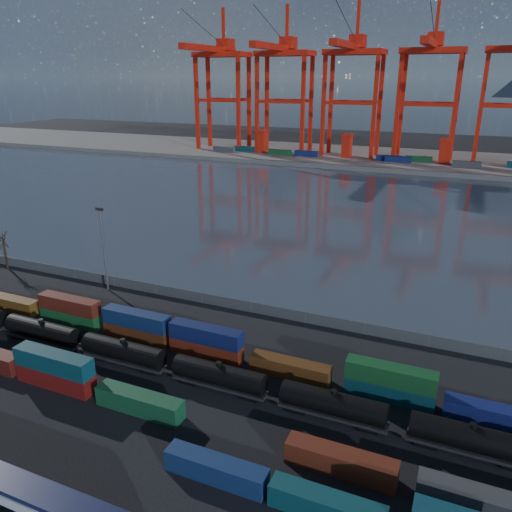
% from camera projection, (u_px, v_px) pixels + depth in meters
% --- Properties ---
extents(ground, '(700.00, 700.00, 0.00)m').
position_uv_depth(ground, '(164.00, 401.00, 64.41)').
color(ground, black).
rests_on(ground, ground).
extents(harbor_water, '(700.00, 700.00, 0.00)m').
position_uv_depth(harbor_water, '(352.00, 211.00, 155.06)').
color(harbor_water, '#333E4A').
rests_on(harbor_water, ground).
extents(far_quay, '(700.00, 70.00, 2.00)m').
position_uv_depth(far_quay, '(401.00, 159.00, 245.37)').
color(far_quay, '#514F4C').
rests_on(far_quay, ground).
extents(distant_mountains, '(2470.00, 1100.00, 520.00)m').
position_uv_depth(distant_mountains, '(508.00, 5.00, 1347.46)').
color(distant_mountains, '#1E2630').
rests_on(distant_mountains, ground).
extents(container_row_south, '(138.74, 2.28, 4.86)m').
position_uv_depth(container_row_south, '(203.00, 460.00, 51.90)').
color(container_row_south, '#383C3D').
rests_on(container_row_south, ground).
extents(container_row_mid, '(140.83, 2.41, 5.13)m').
position_uv_depth(container_row_mid, '(134.00, 398.00, 62.18)').
color(container_row_mid, '#36383A').
rests_on(container_row_mid, ground).
extents(container_row_north, '(139.83, 2.32, 4.95)m').
position_uv_depth(container_row_north, '(202.00, 344.00, 74.33)').
color(container_row_north, navy).
rests_on(container_row_north, ground).
extents(tanker_string, '(121.95, 2.89, 4.14)m').
position_uv_depth(tanker_string, '(169.00, 363.00, 69.04)').
color(tanker_string, black).
rests_on(tanker_string, ground).
extents(waterfront_fence, '(160.12, 0.12, 2.20)m').
position_uv_depth(waterfront_fence, '(252.00, 307.00, 88.24)').
color(waterfront_fence, '#595B5E').
rests_on(waterfront_fence, ground).
extents(bare_tree, '(2.22, 2.27, 8.42)m').
position_uv_depth(bare_tree, '(5.00, 250.00, 107.72)').
color(bare_tree, black).
rests_on(bare_tree, ground).
extents(yard_light_mast, '(1.60, 0.40, 16.60)m').
position_uv_depth(yard_light_mast, '(103.00, 245.00, 94.90)').
color(yard_light_mast, slate).
rests_on(yard_light_mast, ground).
extents(gantry_cranes, '(202.92, 53.60, 72.58)m').
position_uv_depth(gantry_cranes, '(391.00, 65.00, 227.43)').
color(gantry_cranes, red).
rests_on(gantry_cranes, ground).
extents(quay_containers, '(172.58, 10.99, 2.60)m').
position_uv_depth(quay_containers, '(373.00, 157.00, 236.15)').
color(quay_containers, navy).
rests_on(quay_containers, far_quay).
extents(straddle_carriers, '(140.00, 7.00, 11.10)m').
position_uv_depth(straddle_carriers, '(394.00, 148.00, 235.36)').
color(straddle_carriers, red).
rests_on(straddle_carriers, far_quay).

